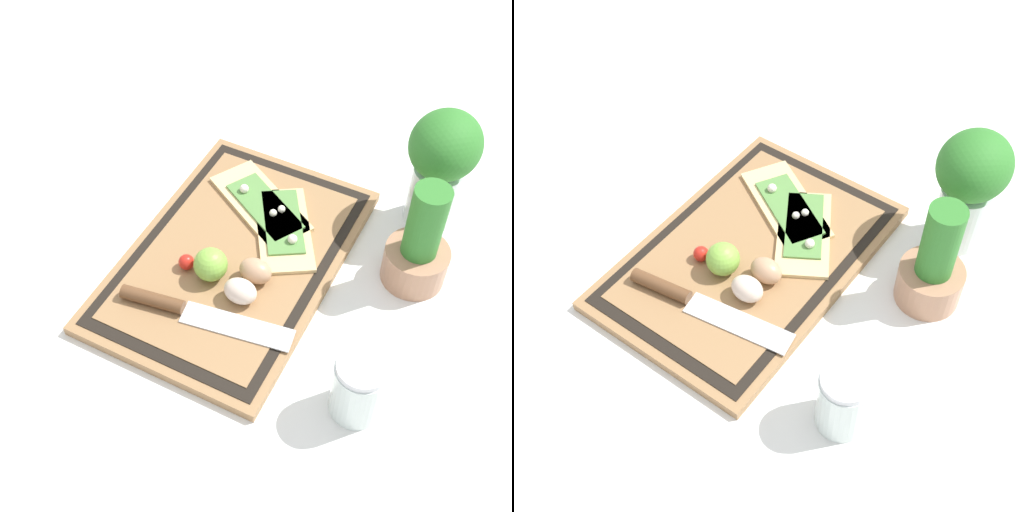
# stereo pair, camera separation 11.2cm
# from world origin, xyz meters

# --- Properties ---
(ground_plane) EXTENTS (6.00, 6.00, 0.00)m
(ground_plane) POSITION_xyz_m (0.00, 0.00, 0.00)
(ground_plane) COLOR white
(cutting_board) EXTENTS (0.48, 0.32, 0.02)m
(cutting_board) POSITION_xyz_m (0.00, 0.00, 0.01)
(cutting_board) COLOR #997047
(cutting_board) RESTS_ON ground_plane
(pizza_slice_near) EXTENTS (0.17, 0.21, 0.02)m
(pizza_slice_near) POSITION_xyz_m (-0.12, -0.01, 0.03)
(pizza_slice_near) COLOR #DBBC7F
(pizza_slice_near) RESTS_ON cutting_board
(pizza_slice_far) EXTENTS (0.20, 0.17, 0.02)m
(pizza_slice_far) POSITION_xyz_m (-0.08, 0.05, 0.03)
(pizza_slice_far) COLOR #DBBC7F
(pizza_slice_far) RESTS_ON cutting_board
(knife) EXTENTS (0.07, 0.27, 0.02)m
(knife) POSITION_xyz_m (0.14, -0.02, 0.03)
(knife) COLOR silver
(knife) RESTS_ON cutting_board
(egg_brown) EXTENTS (0.04, 0.05, 0.04)m
(egg_brown) POSITION_xyz_m (0.03, 0.05, 0.04)
(egg_brown) COLOR tan
(egg_brown) RESTS_ON cutting_board
(egg_pink) EXTENTS (0.04, 0.05, 0.04)m
(egg_pink) POSITION_xyz_m (0.07, 0.05, 0.04)
(egg_pink) COLOR beige
(egg_pink) RESTS_ON cutting_board
(lime) EXTENTS (0.05, 0.05, 0.05)m
(lime) POSITION_xyz_m (0.05, -0.01, 0.05)
(lime) COLOR #7FB742
(lime) RESTS_ON cutting_board
(cherry_tomato_red) EXTENTS (0.03, 0.03, 0.03)m
(cherry_tomato_red) POSITION_xyz_m (0.06, -0.05, 0.03)
(cherry_tomato_red) COLOR red
(cherry_tomato_red) RESTS_ON cutting_board
(herb_pot) EXTENTS (0.10, 0.10, 0.19)m
(herb_pot) POSITION_xyz_m (-0.10, 0.27, 0.07)
(herb_pot) COLOR #AD7A5B
(herb_pot) RESTS_ON ground_plane
(sauce_jar) EXTENTS (0.07, 0.07, 0.11)m
(sauce_jar) POSITION_xyz_m (0.15, 0.27, 0.05)
(sauce_jar) COLOR silver
(sauce_jar) RESTS_ON ground_plane
(herb_glass) EXTENTS (0.13, 0.11, 0.22)m
(herb_glass) POSITION_xyz_m (-0.24, 0.25, 0.13)
(herb_glass) COLOR silver
(herb_glass) RESTS_ON ground_plane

